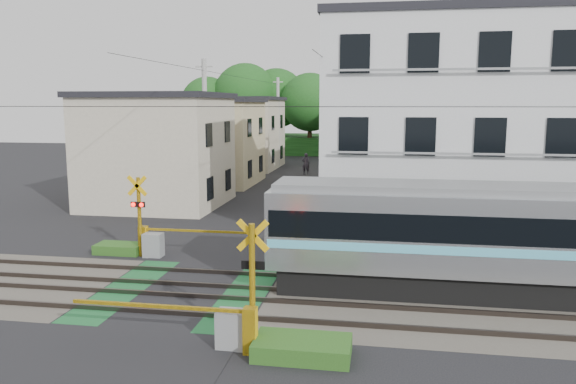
% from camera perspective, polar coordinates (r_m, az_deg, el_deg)
% --- Properties ---
extents(ground, '(120.00, 120.00, 0.00)m').
position_cam_1_polar(ground, '(17.72, -10.52, -9.92)').
color(ground, black).
extents(track_bed, '(120.00, 120.00, 0.14)m').
position_cam_1_polar(track_bed, '(17.71, -10.52, -9.81)').
color(track_bed, '#47423A').
rests_on(track_bed, ground).
extents(crossing_signal_near, '(4.74, 0.65, 3.09)m').
position_cam_1_polar(crossing_signal_near, '(13.46, -5.43, -12.78)').
color(crossing_signal_near, '#EEB10C').
rests_on(crossing_signal_near, ground).
extents(crossing_signal_far, '(4.74, 0.65, 3.09)m').
position_cam_1_polar(crossing_signal_far, '(21.72, -13.70, -4.55)').
color(crossing_signal_far, '#EEB10C').
rests_on(crossing_signal_far, ground).
extents(apartment_block, '(10.20, 8.36, 9.30)m').
position_cam_1_polar(apartment_block, '(25.37, 15.58, 6.30)').
color(apartment_block, silver).
rests_on(apartment_block, ground).
extents(houses_row, '(22.07, 31.35, 6.80)m').
position_cam_1_polar(houses_row, '(42.09, 1.87, 5.62)').
color(houses_row, beige).
rests_on(houses_row, ground).
extents(tree_hill, '(40.00, 13.22, 10.62)m').
position_cam_1_polar(tree_hill, '(64.16, 4.72, 8.29)').
color(tree_hill, '#1D501A').
rests_on(tree_hill, ground).
extents(catenary, '(60.00, 5.04, 7.00)m').
position_cam_1_polar(catenary, '(15.88, 9.93, 1.62)').
color(catenary, '#2D2D33').
rests_on(catenary, ground).
extents(utility_poles, '(7.90, 42.00, 8.00)m').
position_cam_1_polar(utility_poles, '(39.37, -0.59, 6.61)').
color(utility_poles, '#A5A5A0').
rests_on(utility_poles, ground).
extents(pedestrian, '(0.70, 0.53, 1.74)m').
position_cam_1_polar(pedestrian, '(45.67, 1.83, 2.89)').
color(pedestrian, '#302A35').
rests_on(pedestrian, ground).
extents(weed_patches, '(10.25, 8.80, 0.40)m').
position_cam_1_polar(weed_patches, '(17.07, -5.00, -9.88)').
color(weed_patches, '#2D5E1E').
rests_on(weed_patches, ground).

